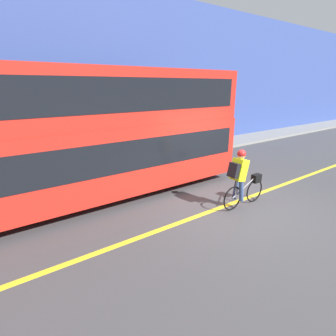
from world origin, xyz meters
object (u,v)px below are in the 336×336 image
at_px(bus, 32,135).
at_px(trash_bin, 198,137).
at_px(street_sign_post, 145,124).
at_px(cyclist_on_bike, 241,177).

xyz_separation_m(bus, trash_bin, (7.76, 2.71, -1.35)).
relative_size(trash_bin, street_sign_post, 0.38).
bearing_deg(cyclist_on_bike, bus, 145.84).
bearing_deg(trash_bin, cyclist_on_bike, -122.41).
distance_m(bus, street_sign_post, 5.43).
bearing_deg(cyclist_on_bike, street_sign_post, 85.18).
height_order(bus, cyclist_on_bike, bus).
height_order(cyclist_on_bike, trash_bin, cyclist_on_bike).
relative_size(cyclist_on_bike, trash_bin, 1.65).
bearing_deg(street_sign_post, trash_bin, 0.12).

